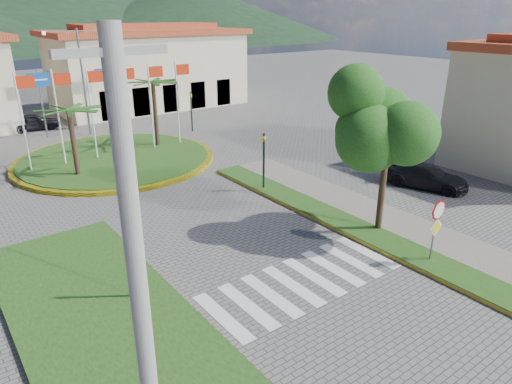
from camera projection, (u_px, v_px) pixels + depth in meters
ground at (392, 341)px, 13.53m from camera, size 160.00×160.00×0.00m
sidewalk_right at (445, 253)px, 18.35m from camera, size 4.00×28.00×0.15m
verge_right at (428, 261)px, 17.67m from camera, size 1.60×28.00×0.18m
median_left at (105, 320)px, 14.32m from camera, size 5.00×14.00×0.18m
crosswalk at (301, 282)px, 16.50m from camera, size 8.00×3.00×0.01m
roundabout_island at (116, 158)px, 29.81m from camera, size 12.70×12.70×6.00m
stop_sign at (437, 221)px, 17.07m from camera, size 0.80×0.11×2.65m
deciduous_tree at (390, 116)px, 18.42m from camera, size 3.60×3.60×6.80m
utility_pole at (140, 305)px, 7.68m from camera, size 0.32×0.32×9.00m
traffic_light_left at (132, 250)px, 14.74m from camera, size 0.15×0.18×3.20m
traffic_light_right at (264, 156)px, 24.25m from camera, size 0.15×0.18×3.20m
traffic_light_far at (191, 107)px, 36.60m from camera, size 0.18×0.15×3.20m
direction_sign_west at (40, 92)px, 34.12m from camera, size 1.60×0.14×5.20m
direction_sign_east at (106, 86)px, 36.91m from camera, size 1.60×0.14×5.20m
street_lamp_centre at (83, 77)px, 34.72m from camera, size 4.80×0.16×8.00m
building_right at (149, 67)px, 45.91m from camera, size 19.08×9.54×8.05m
hill_far_east at (191, 12)px, 149.63m from camera, size 120.00×120.00×18.00m
car_dark_a at (33, 122)px, 37.40m from camera, size 4.13×1.87×1.38m
car_dark_b at (116, 109)px, 43.04m from camera, size 3.22×1.14×1.06m
car_side_right at (426, 176)px, 25.20m from camera, size 3.23×4.84×1.30m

